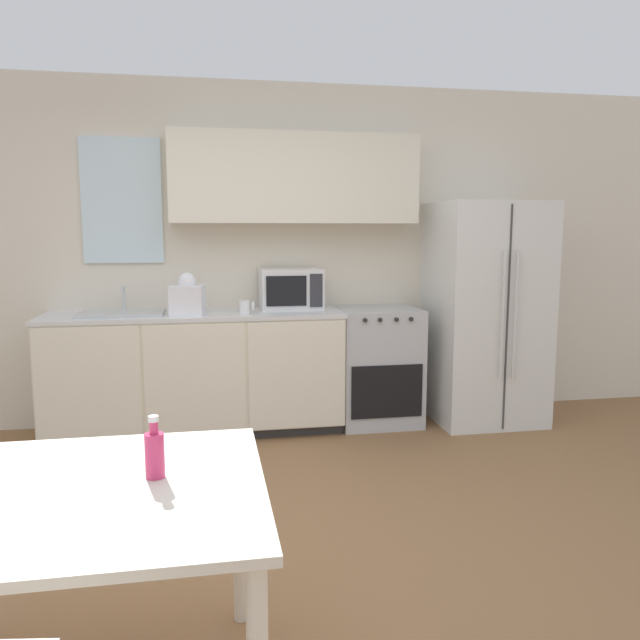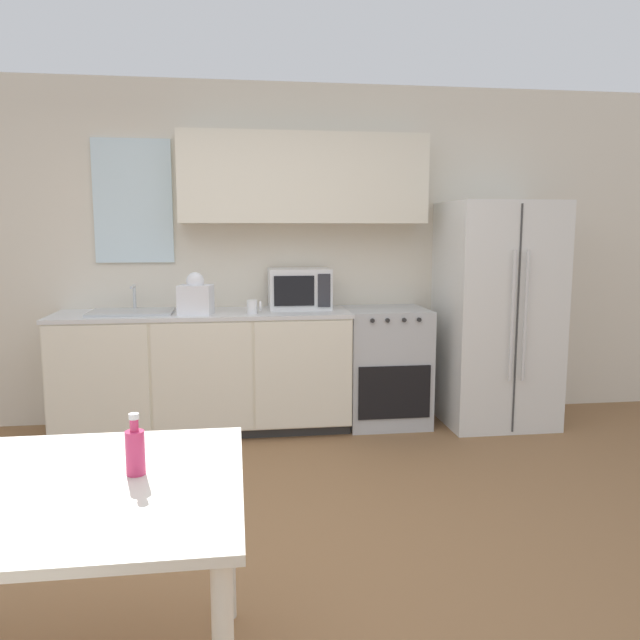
# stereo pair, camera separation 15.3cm
# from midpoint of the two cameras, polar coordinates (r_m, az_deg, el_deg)

# --- Properties ---
(ground_plane) EXTENTS (12.00, 12.00, 0.00)m
(ground_plane) POSITION_cam_midpoint_polar(r_m,az_deg,el_deg) (3.19, -8.00, -20.73)
(ground_plane) COLOR olive
(wall_back) EXTENTS (12.00, 0.38, 2.70)m
(wall_back) POSITION_cam_midpoint_polar(r_m,az_deg,el_deg) (5.06, -8.44, 7.13)
(wall_back) COLOR beige
(wall_back) RESTS_ON ground_plane
(kitchen_counter) EXTENTS (2.22, 0.64, 0.93)m
(kitchen_counter) POSITION_cam_midpoint_polar(r_m,az_deg,el_deg) (4.88, -12.13, -4.71)
(kitchen_counter) COLOR #333333
(kitchen_counter) RESTS_ON ground_plane
(oven_range) EXTENTS (0.64, 0.61, 0.93)m
(oven_range) POSITION_cam_midpoint_polar(r_m,az_deg,el_deg) (5.04, 4.34, -4.18)
(oven_range) COLOR #B7BABC
(oven_range) RESTS_ON ground_plane
(refrigerator) EXTENTS (0.84, 0.79, 1.77)m
(refrigerator) POSITION_cam_midpoint_polar(r_m,az_deg,el_deg) (5.19, 14.07, 0.64)
(refrigerator) COLOR silver
(refrigerator) RESTS_ON ground_plane
(kitchen_sink) EXTENTS (0.61, 0.41, 0.20)m
(kitchen_sink) POSITION_cam_midpoint_polar(r_m,az_deg,el_deg) (4.85, -18.53, 0.66)
(kitchen_sink) COLOR #B7BABC
(kitchen_sink) RESTS_ON kitchen_counter
(microwave) EXTENTS (0.48, 0.35, 0.32)m
(microwave) POSITION_cam_midpoint_polar(r_m,az_deg,el_deg) (4.91, -3.57, 2.86)
(microwave) COLOR silver
(microwave) RESTS_ON kitchen_counter
(coffee_mug) EXTENTS (0.11, 0.08, 0.10)m
(coffee_mug) POSITION_cam_midpoint_polar(r_m,az_deg,el_deg) (4.66, -7.75, 1.19)
(coffee_mug) COLOR white
(coffee_mug) RESTS_ON kitchen_counter
(grocery_bag_0) EXTENTS (0.27, 0.24, 0.31)m
(grocery_bag_0) POSITION_cam_midpoint_polar(r_m,az_deg,el_deg) (4.66, -12.94, 2.06)
(grocery_bag_0) COLOR white
(grocery_bag_0) RESTS_ON kitchen_counter
(dining_table) EXTENTS (1.06, 0.99, 0.77)m
(dining_table) POSITION_cam_midpoint_polar(r_m,az_deg,el_deg) (2.13, -22.29, -16.64)
(dining_table) COLOR beige
(dining_table) RESTS_ON ground_plane
(drink_bottle) EXTENTS (0.06, 0.06, 0.20)m
(drink_bottle) POSITION_cam_midpoint_polar(r_m,az_deg,el_deg) (2.08, -16.97, -11.57)
(drink_bottle) COLOR #DB386B
(drink_bottle) RESTS_ON dining_table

